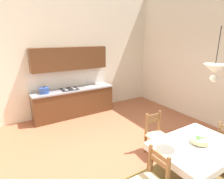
% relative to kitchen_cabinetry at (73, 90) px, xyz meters
% --- Properties ---
extents(ground_plane, '(6.44, 6.92, 0.10)m').
position_rel_kitchen_cabinetry_xyz_m(ground_plane, '(0.23, -2.89, -0.91)').
color(ground_plane, '#A86042').
extents(wall_back, '(6.44, 0.12, 4.05)m').
position_rel_kitchen_cabinetry_xyz_m(wall_back, '(0.23, 0.33, 1.17)').
color(wall_back, silver).
rests_on(wall_back, ground_plane).
extents(wall_right, '(0.12, 6.92, 4.05)m').
position_rel_kitchen_cabinetry_xyz_m(wall_right, '(3.21, -2.89, 1.17)').
color(wall_right, silver).
rests_on(wall_right, ground_plane).
extents(kitchen_cabinetry, '(2.61, 0.63, 2.20)m').
position_rel_kitchen_cabinetry_xyz_m(kitchen_cabinetry, '(0.00, 0.00, 0.00)').
color(kitchen_cabinetry, '#56331C').
rests_on(kitchen_cabinetry, ground_plane).
extents(dining_table, '(1.44, 1.06, 0.75)m').
position_rel_kitchen_cabinetry_xyz_m(dining_table, '(0.72, -3.97, -0.22)').
color(dining_table, brown).
rests_on(dining_table, ground_plane).
extents(dining_chair_kitchen_side, '(0.45, 0.45, 0.93)m').
position_rel_kitchen_cabinetry_xyz_m(dining_chair_kitchen_side, '(0.78, -3.00, -0.41)').
color(dining_chair_kitchen_side, '#D1BC89').
rests_on(dining_chair_kitchen_side, ground_plane).
extents(fruit_bowl, '(0.30, 0.30, 0.12)m').
position_rel_kitchen_cabinetry_xyz_m(fruit_bowl, '(0.80, -3.96, -0.04)').
color(fruit_bowl, beige).
rests_on(fruit_bowl, dining_table).
extents(pendant_lamp, '(0.32, 0.32, 0.80)m').
position_rel_kitchen_cabinetry_xyz_m(pendant_lamp, '(0.80, -4.03, 1.18)').
color(pendant_lamp, black).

